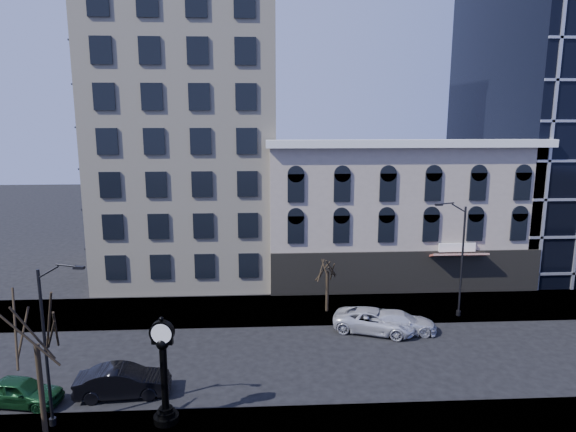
{
  "coord_description": "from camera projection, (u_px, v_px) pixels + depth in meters",
  "views": [
    {
      "loc": [
        0.21,
        -28.24,
        14.46
      ],
      "look_at": [
        2.0,
        4.0,
        8.0
      ],
      "focal_mm": 32.0,
      "sensor_mm": 36.0,
      "label": 1
    }
  ],
  "objects": [
    {
      "name": "cream_tower",
      "position": [
        186.0,
        57.0,
        44.84
      ],
      "size": [
        15.9,
        15.4,
        42.5
      ],
      "color": "beige",
      "rests_on": "ground"
    },
    {
      "name": "street_lamp_near",
      "position": [
        54.0,
        303.0,
        22.81
      ],
      "size": [
        2.08,
        0.52,
        8.05
      ],
      "rotation": [
        0.0,
        0.0,
        -0.14
      ],
      "color": "black",
      "rests_on": "sidewalk_near"
    },
    {
      "name": "ground",
      "position": [
        258.0,
        361.0,
        30.47
      ],
      "size": [
        160.0,
        160.0,
        0.0
      ],
      "primitive_type": "plane",
      "color": "black",
      "rests_on": "ground"
    },
    {
      "name": "victorian_row",
      "position": [
        393.0,
        211.0,
        45.51
      ],
      "size": [
        22.6,
        11.19,
        12.5
      ],
      "color": "#AE9F8F",
      "rests_on": "ground"
    },
    {
      "name": "sidewalk_far",
      "position": [
        258.0,
        310.0,
        38.29
      ],
      "size": [
        160.0,
        6.0,
        0.12
      ],
      "primitive_type": "cube",
      "color": "gray",
      "rests_on": "ground"
    },
    {
      "name": "car_far_a",
      "position": [
        375.0,
        321.0,
        34.52
      ],
      "size": [
        6.02,
        4.27,
        1.52
      ],
      "primitive_type": "imported",
      "rotation": [
        0.0,
        0.0,
        1.22
      ],
      "color": "silver",
      "rests_on": "ground"
    },
    {
      "name": "bare_tree_far",
      "position": [
        328.0,
        263.0,
        37.27
      ],
      "size": [
        2.87,
        2.87,
        4.92
      ],
      "color": "#2E2417",
      "rests_on": "sidewalk_far"
    },
    {
      "name": "street_lamp_far",
      "position": [
        455.0,
        229.0,
        35.83
      ],
      "size": [
        2.19,
        0.34,
        8.47
      ],
      "rotation": [
        0.0,
        0.0,
        3.12
      ],
      "color": "black",
      "rests_on": "sidewalk_far"
    },
    {
      "name": "car_far_b",
      "position": [
        399.0,
        322.0,
        34.42
      ],
      "size": [
        5.13,
        2.52,
        1.44
      ],
      "primitive_type": "imported",
      "rotation": [
        0.0,
        0.0,
        1.47
      ],
      "color": "silver",
      "rests_on": "ground"
    },
    {
      "name": "bare_tree_near",
      "position": [
        34.0,
        321.0,
        21.2
      ],
      "size": [
        4.57,
        4.57,
        7.84
      ],
      "color": "#2E2417",
      "rests_on": "sidewalk_near"
    },
    {
      "name": "car_near_b",
      "position": [
        123.0,
        381.0,
        26.65
      ],
      "size": [
        4.92,
        2.04,
        1.58
      ],
      "primitive_type": "imported",
      "rotation": [
        0.0,
        0.0,
        1.65
      ],
      "color": "black",
      "rests_on": "ground"
    },
    {
      "name": "street_clock",
      "position": [
        164.0,
        375.0,
        23.87
      ],
      "size": [
        1.2,
        1.2,
        5.27
      ],
      "rotation": [
        0.0,
        0.0,
        -0.14
      ],
      "color": "black",
      "rests_on": "sidewalk_near"
    },
    {
      "name": "car_near_a",
      "position": [
        20.0,
        391.0,
        25.85
      ],
      "size": [
        4.4,
        2.4,
        1.42
      ],
      "primitive_type": "imported",
      "rotation": [
        0.0,
        0.0,
        1.39
      ],
      "color": "#143F1E",
      "rests_on": "ground"
    }
  ]
}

